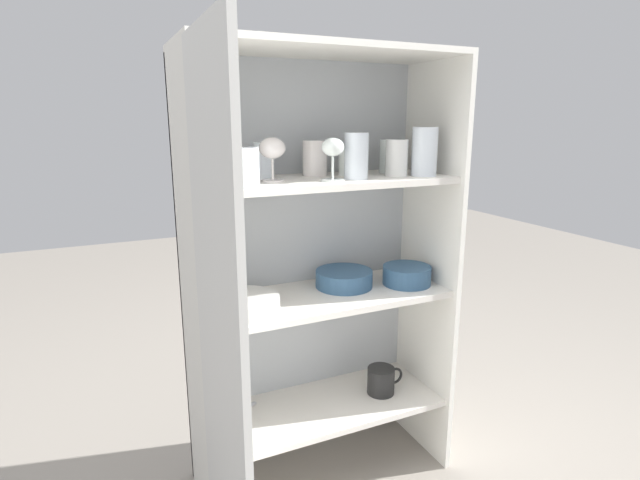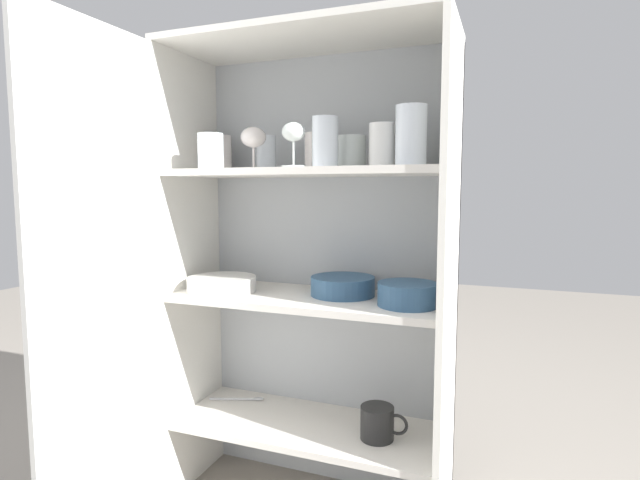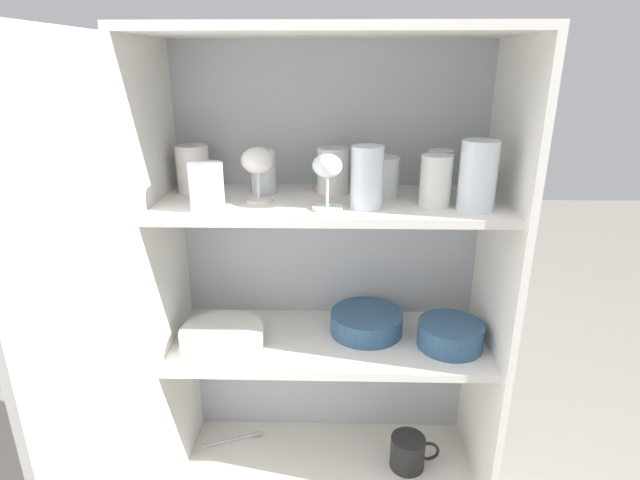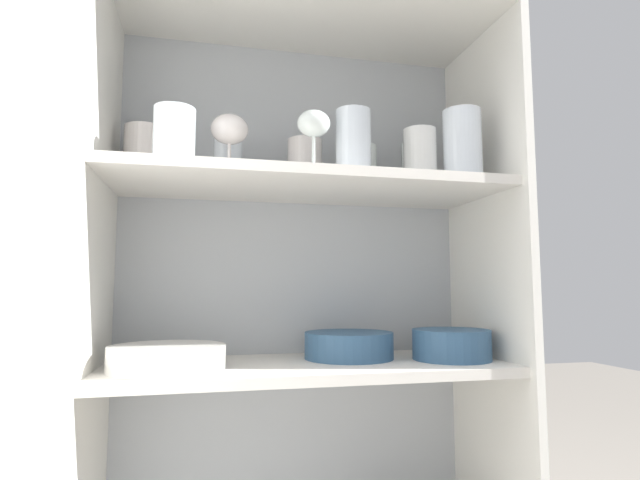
{
  "view_description": "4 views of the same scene",
  "coord_description": "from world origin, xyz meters",
  "px_view_note": "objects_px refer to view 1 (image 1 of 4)",
  "views": [
    {
      "loc": [
        -0.63,
        -1.21,
        1.2
      ],
      "look_at": [
        -0.01,
        0.14,
        0.83
      ],
      "focal_mm": 28.0,
      "sensor_mm": 36.0,
      "label": 1
    },
    {
      "loc": [
        0.55,
        -1.19,
        0.96
      ],
      "look_at": [
        0.04,
        0.15,
        0.82
      ],
      "focal_mm": 28.0,
      "sensor_mm": 36.0,
      "label": 2
    },
    {
      "loc": [
        0.01,
        -0.97,
        1.33
      ],
      "look_at": [
        -0.02,
        0.19,
        0.91
      ],
      "focal_mm": 28.0,
      "sensor_mm": 36.0,
      "label": 3
    },
    {
      "loc": [
        -0.2,
        -0.85,
        0.8
      ],
      "look_at": [
        0.03,
        0.16,
        0.9
      ],
      "focal_mm": 28.0,
      "sensor_mm": 36.0,
      "label": 4
    }
  ],
  "objects_px": {
    "mixing_bowl_large": "(344,278)",
    "plate_stack_white": "(244,304)",
    "coffee_mug_primary": "(381,380)",
    "serving_bowl_small": "(407,274)"
  },
  "relations": [
    {
      "from": "plate_stack_white",
      "to": "mixing_bowl_large",
      "type": "bearing_deg",
      "value": 11.74
    },
    {
      "from": "mixing_bowl_large",
      "to": "plate_stack_white",
      "type": "bearing_deg",
      "value": -168.26
    },
    {
      "from": "plate_stack_white",
      "to": "mixing_bowl_large",
      "type": "distance_m",
      "value": 0.37
    },
    {
      "from": "plate_stack_white",
      "to": "coffee_mug_primary",
      "type": "xyz_separation_m",
      "value": [
        0.49,
        0.02,
        -0.37
      ]
    },
    {
      "from": "coffee_mug_primary",
      "to": "plate_stack_white",
      "type": "bearing_deg",
      "value": -177.39
    },
    {
      "from": "mixing_bowl_large",
      "to": "coffee_mug_primary",
      "type": "relative_size",
      "value": 1.39
    },
    {
      "from": "plate_stack_white",
      "to": "coffee_mug_primary",
      "type": "distance_m",
      "value": 0.62
    },
    {
      "from": "mixing_bowl_large",
      "to": "serving_bowl_small",
      "type": "bearing_deg",
      "value": -17.45
    },
    {
      "from": "plate_stack_white",
      "to": "serving_bowl_small",
      "type": "height_order",
      "value": "serving_bowl_small"
    },
    {
      "from": "plate_stack_white",
      "to": "mixing_bowl_large",
      "type": "height_order",
      "value": "mixing_bowl_large"
    }
  ]
}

